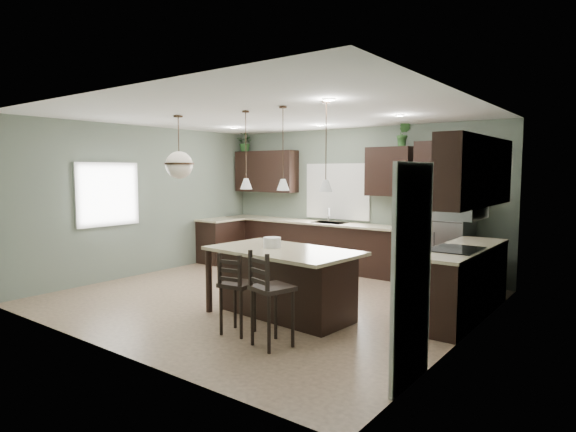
# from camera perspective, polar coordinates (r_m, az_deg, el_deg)

# --- Properties ---
(ground) EXTENTS (6.00, 6.00, 0.00)m
(ground) POSITION_cam_1_polar(r_m,az_deg,el_deg) (7.58, -2.46, -9.64)
(ground) COLOR #9E8466
(ground) RESTS_ON ground
(pantry_door) EXTENTS (0.04, 0.82, 2.04)m
(pantry_door) POSITION_cam_1_polar(r_m,az_deg,el_deg) (4.53, 14.48, -6.79)
(pantry_door) COLOR white
(pantry_door) RESTS_ON ground
(window_back) EXTENTS (1.35, 0.02, 1.00)m
(window_back) POSITION_cam_1_polar(r_m,az_deg,el_deg) (9.80, 5.89, 2.93)
(window_back) COLOR white
(window_back) RESTS_ON room_shell
(window_left) EXTENTS (0.02, 1.10, 1.00)m
(window_left) POSITION_cam_1_polar(r_m,az_deg,el_deg) (9.06, -20.62, 2.42)
(window_left) COLOR white
(window_left) RESTS_ON room_shell
(left_return_cabs) EXTENTS (0.60, 0.90, 0.90)m
(left_return_cabs) POSITION_cam_1_polar(r_m,az_deg,el_deg) (10.51, -7.97, -2.96)
(left_return_cabs) COLOR black
(left_return_cabs) RESTS_ON ground
(left_return_countertop) EXTENTS (0.66, 0.96, 0.04)m
(left_return_countertop) POSITION_cam_1_polar(r_m,az_deg,el_deg) (10.43, -7.93, -0.42)
(left_return_countertop) COLOR beige
(left_return_countertop) RESTS_ON left_return_cabs
(back_lower_cabs) EXTENTS (4.20, 0.60, 0.90)m
(back_lower_cabs) POSITION_cam_1_polar(r_m,az_deg,el_deg) (9.91, 2.75, -3.42)
(back_lower_cabs) COLOR black
(back_lower_cabs) RESTS_ON ground
(back_countertop) EXTENTS (4.20, 0.66, 0.04)m
(back_countertop) POSITION_cam_1_polar(r_m,az_deg,el_deg) (9.83, 2.69, -0.72)
(back_countertop) COLOR beige
(back_countertop) RESTS_ON back_lower_cabs
(sink_inset) EXTENTS (0.70, 0.45, 0.01)m
(sink_inset) POSITION_cam_1_polar(r_m,az_deg,el_deg) (9.58, 4.92, -0.80)
(sink_inset) COLOR gray
(sink_inset) RESTS_ON back_countertop
(faucet) EXTENTS (0.02, 0.02, 0.28)m
(faucet) POSITION_cam_1_polar(r_m,az_deg,el_deg) (9.54, 4.83, 0.05)
(faucet) COLOR silver
(faucet) RESTS_ON back_countertop
(back_upper_left) EXTENTS (1.55, 0.34, 0.90)m
(back_upper_left) POSITION_cam_1_polar(r_m,az_deg,el_deg) (10.68, -2.62, 5.29)
(back_upper_left) COLOR black
(back_upper_left) RESTS_ON room_shell
(back_upper_right) EXTENTS (0.85, 0.34, 0.90)m
(back_upper_right) POSITION_cam_1_polar(r_m,az_deg,el_deg) (9.09, 11.93, 5.18)
(back_upper_right) COLOR black
(back_upper_right) RESTS_ON room_shell
(fridge_header) EXTENTS (1.05, 0.34, 0.45)m
(fridge_header) POSITION_cam_1_polar(r_m,az_deg,el_deg) (8.70, 18.29, 7.00)
(fridge_header) COLOR black
(fridge_header) RESTS_ON room_shell
(right_lower_cabs) EXTENTS (0.60, 2.35, 0.90)m
(right_lower_cabs) POSITION_cam_1_polar(r_m,az_deg,el_deg) (6.98, 19.98, -7.47)
(right_lower_cabs) COLOR black
(right_lower_cabs) RESTS_ON ground
(right_countertop) EXTENTS (0.66, 2.35, 0.04)m
(right_countertop) POSITION_cam_1_polar(r_m,az_deg,el_deg) (6.89, 19.94, -3.64)
(right_countertop) COLOR beige
(right_countertop) RESTS_ON right_lower_cabs
(cooktop) EXTENTS (0.58, 0.75, 0.02)m
(cooktop) POSITION_cam_1_polar(r_m,az_deg,el_deg) (6.63, 19.25, -3.75)
(cooktop) COLOR black
(cooktop) RESTS_ON right_countertop
(wall_oven_front) EXTENTS (0.01, 0.72, 0.60)m
(wall_oven_front) POSITION_cam_1_polar(r_m,az_deg,el_deg) (6.81, 16.82, -7.68)
(wall_oven_front) COLOR gray
(wall_oven_front) RESTS_ON right_lower_cabs
(right_upper_cabs) EXTENTS (0.34, 2.35, 0.90)m
(right_upper_cabs) POSITION_cam_1_polar(r_m,az_deg,el_deg) (6.77, 21.44, 4.91)
(right_upper_cabs) COLOR black
(right_upper_cabs) RESTS_ON room_shell
(microwave) EXTENTS (0.40, 0.75, 0.40)m
(microwave) POSITION_cam_1_polar(r_m,az_deg,el_deg) (6.54, 20.25, 1.43)
(microwave) COLOR gray
(microwave) RESTS_ON right_upper_cabs
(refrigerator) EXTENTS (0.90, 0.74, 1.85)m
(refrigerator) POSITION_cam_1_polar(r_m,az_deg,el_deg) (8.48, 17.81, -1.91)
(refrigerator) COLOR gray
(refrigerator) RESTS_ON ground
(kitchen_island) EXTENTS (2.10, 1.30, 0.92)m
(kitchen_island) POSITION_cam_1_polar(r_m,az_deg,el_deg) (6.49, -0.58, -7.98)
(kitchen_island) COLOR black
(kitchen_island) RESTS_ON ground
(serving_dish) EXTENTS (0.24, 0.24, 0.14)m
(serving_dish) POSITION_cam_1_polar(r_m,az_deg,el_deg) (6.52, -1.90, -3.15)
(serving_dish) COLOR silver
(serving_dish) RESTS_ON kitchen_island
(bar_stool_center) EXTENTS (0.42, 0.42, 1.00)m
(bar_stool_center) POSITION_cam_1_polar(r_m,az_deg,el_deg) (5.87, -5.97, -9.08)
(bar_stool_center) COLOR black
(bar_stool_center) RESTS_ON ground
(bar_stool_right) EXTENTS (0.50, 0.50, 1.09)m
(bar_stool_right) POSITION_cam_1_polar(r_m,az_deg,el_deg) (5.42, -1.87, -9.76)
(bar_stool_right) COLOR black
(bar_stool_right) RESTS_ON ground
(pendant_left) EXTENTS (0.17, 0.17, 1.10)m
(pendant_left) POSITION_cam_1_polar(r_m,az_deg,el_deg) (6.81, -5.02, 7.78)
(pendant_left) COLOR silver
(pendant_left) RESTS_ON room_shell
(pendant_center) EXTENTS (0.17, 0.17, 1.10)m
(pendant_center) POSITION_cam_1_polar(r_m,az_deg,el_deg) (6.32, -0.60, 7.99)
(pendant_center) COLOR white
(pendant_center) RESTS_ON room_shell
(pendant_right) EXTENTS (0.17, 0.17, 1.10)m
(pendant_right) POSITION_cam_1_polar(r_m,az_deg,el_deg) (5.88, 4.53, 8.17)
(pendant_right) COLOR white
(pendant_right) RESTS_ON room_shell
(chandelier) EXTENTS (0.46, 0.46, 0.96)m
(chandelier) POSITION_cam_1_polar(r_m,az_deg,el_deg) (7.56, -12.82, 7.96)
(chandelier) COLOR beige
(chandelier) RESTS_ON room_shell
(plant_back_left) EXTENTS (0.37, 0.32, 0.41)m
(plant_back_left) POSITION_cam_1_polar(r_m,az_deg,el_deg) (11.05, -5.07, 8.67)
(plant_back_left) COLOR #255123
(plant_back_left) RESTS_ON back_upper_left
(plant_back_right) EXTENTS (0.27, 0.23, 0.44)m
(plant_back_right) POSITION_cam_1_polar(r_m,az_deg,el_deg) (8.97, 13.51, 9.44)
(plant_back_right) COLOR #2D5A27
(plant_back_right) RESTS_ON back_upper_right
(room_shell) EXTENTS (6.00, 6.00, 6.00)m
(room_shell) POSITION_cam_1_polar(r_m,az_deg,el_deg) (7.32, -2.51, 3.31)
(room_shell) COLOR slate
(room_shell) RESTS_ON ground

